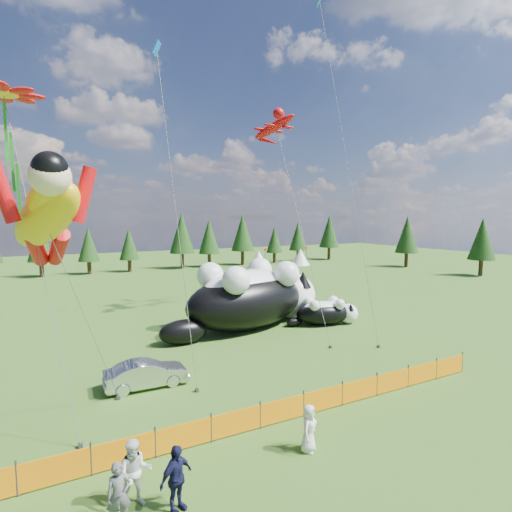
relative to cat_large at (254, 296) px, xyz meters
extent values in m
plane|color=#183D0B|center=(-5.38, -9.74, -2.32)|extent=(160.00, 160.00, 0.00)
cylinder|color=#262626|center=(-14.38, -12.74, -1.77)|extent=(0.06, 0.06, 1.10)
cylinder|color=#262626|center=(-12.38, -12.74, -1.77)|extent=(0.06, 0.06, 1.10)
cylinder|color=#262626|center=(-10.38, -12.74, -1.77)|extent=(0.06, 0.06, 1.10)
cylinder|color=#262626|center=(-8.38, -12.74, -1.77)|extent=(0.06, 0.06, 1.10)
cylinder|color=#262626|center=(-6.38, -12.74, -1.77)|extent=(0.06, 0.06, 1.10)
cylinder|color=#262626|center=(-4.38, -12.74, -1.77)|extent=(0.06, 0.06, 1.10)
cylinder|color=#262626|center=(-2.38, -12.74, -1.77)|extent=(0.06, 0.06, 1.10)
cylinder|color=#262626|center=(-0.38, -12.74, -1.77)|extent=(0.06, 0.06, 1.10)
cylinder|color=#262626|center=(1.62, -12.74, -1.77)|extent=(0.06, 0.06, 1.10)
cylinder|color=#262626|center=(3.62, -12.74, -1.77)|extent=(0.06, 0.06, 1.10)
cylinder|color=#262626|center=(5.62, -12.74, -1.77)|extent=(0.06, 0.06, 1.10)
cube|color=orange|center=(-13.38, -12.74, -1.82)|extent=(2.00, 0.04, 0.90)
cube|color=orange|center=(-11.38, -12.74, -1.82)|extent=(2.00, 0.04, 0.90)
cube|color=orange|center=(-9.38, -12.74, -1.82)|extent=(2.00, 0.04, 0.90)
cube|color=orange|center=(-7.38, -12.74, -1.82)|extent=(2.00, 0.04, 0.90)
cube|color=orange|center=(-5.38, -12.74, -1.82)|extent=(2.00, 0.04, 0.90)
cube|color=orange|center=(-3.38, -12.74, -1.82)|extent=(2.00, 0.04, 0.90)
cube|color=orange|center=(-1.38, -12.74, -1.82)|extent=(2.00, 0.04, 0.90)
cube|color=orange|center=(0.62, -12.74, -1.82)|extent=(2.00, 0.04, 0.90)
cube|color=orange|center=(2.62, -12.74, -1.82)|extent=(2.00, 0.04, 0.90)
cube|color=orange|center=(4.62, -12.74, -1.82)|extent=(2.00, 0.04, 0.90)
ellipsoid|color=black|center=(-0.57, -0.14, -0.29)|extent=(10.99, 7.02, 4.06)
ellipsoid|color=white|center=(-0.57, -0.14, 0.72)|extent=(8.25, 5.11, 2.48)
sphere|color=white|center=(4.03, 0.99, -0.52)|extent=(3.61, 3.61, 3.61)
sphere|color=#E15776|center=(5.52, 1.35, -0.52)|extent=(0.51, 0.51, 0.51)
ellipsoid|color=black|center=(-5.83, -1.43, -1.54)|extent=(3.44, 2.29, 1.58)
cone|color=black|center=(4.29, -0.06, 0.92)|extent=(1.26, 1.26, 1.26)
cone|color=black|center=(3.77, 2.04, 0.92)|extent=(1.26, 1.26, 1.26)
sphere|color=white|center=(1.49, 1.88, 1.62)|extent=(1.89, 1.89, 1.89)
sphere|color=white|center=(2.19, -0.97, 1.62)|extent=(1.89, 1.89, 1.89)
sphere|color=white|center=(-3.11, 0.75, 1.62)|extent=(1.89, 1.89, 1.89)
sphere|color=white|center=(-2.41, -2.10, 1.62)|extent=(1.89, 1.89, 1.89)
ellipsoid|color=black|center=(4.90, -1.92, -1.48)|extent=(4.62, 3.05, 1.70)
ellipsoid|color=white|center=(4.90, -1.92, -1.05)|extent=(3.47, 2.22, 1.04)
sphere|color=white|center=(6.81, -2.45, -1.57)|extent=(1.51, 1.51, 1.51)
sphere|color=#E15776|center=(7.43, -2.62, -1.57)|extent=(0.21, 0.21, 0.21)
ellipsoid|color=black|center=(2.72, -1.31, -1.99)|extent=(1.45, 0.99, 0.66)
cone|color=black|center=(6.69, -2.88, -0.97)|extent=(0.53, 0.53, 0.53)
cone|color=black|center=(6.93, -2.01, -0.97)|extent=(0.53, 0.53, 0.53)
sphere|color=white|center=(6.06, -1.60, -0.67)|extent=(0.79, 0.79, 0.79)
sphere|color=white|center=(5.73, -2.79, -0.67)|extent=(0.79, 0.79, 0.79)
sphere|color=white|center=(4.15, -1.07, -0.67)|extent=(0.79, 0.79, 0.79)
sphere|color=white|center=(3.82, -2.25, -0.67)|extent=(0.79, 0.79, 0.79)
imported|color=silver|center=(-9.37, -6.91, -1.68)|extent=(3.92, 1.45, 1.28)
imported|color=#4F5053|center=(-11.94, -15.28, -1.47)|extent=(0.64, 0.43, 1.72)
imported|color=silver|center=(-11.42, -14.74, -1.36)|extent=(1.03, 0.73, 1.93)
imported|color=#131436|center=(-10.46, -15.45, -1.39)|extent=(1.23, 0.99, 1.88)
imported|color=silver|center=(-5.60, -14.82, -1.50)|extent=(0.96, 0.90, 1.65)
cylinder|color=#595959|center=(-12.03, -8.69, 1.79)|extent=(0.03, 0.03, 8.57)
cube|color=#262626|center=(-10.78, -7.65, -2.24)|extent=(0.15, 0.15, 0.16)
cylinder|color=#595959|center=(2.91, -1.35, 5.51)|extent=(0.03, 0.03, 18.58)
cube|color=#262626|center=(1.96, -6.48, -2.24)|extent=(0.15, 0.15, 0.16)
cylinder|color=#595959|center=(-13.55, -8.73, 4.22)|extent=(0.03, 0.03, 13.66)
cube|color=#262626|center=(-12.57, -10.92, -2.24)|extent=(0.15, 0.15, 0.16)
cube|color=#188918|center=(-14.53, -6.55, 7.95)|extent=(0.21, 0.21, 4.69)
cylinder|color=#595959|center=(-7.78, -6.92, 5.89)|extent=(0.03, 0.03, 16.48)
cube|color=#262626|center=(-7.44, -8.55, -2.24)|extent=(0.15, 0.15, 0.16)
cylinder|color=#595959|center=(5.20, -3.76, 9.90)|extent=(0.03, 0.03, 25.50)
cube|color=#262626|center=(4.63, -7.82, -2.24)|extent=(0.15, 0.15, 0.16)
camera|label=1|loc=(-13.31, -25.55, 5.73)|focal=28.00mm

